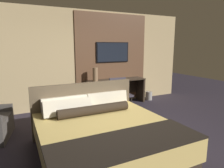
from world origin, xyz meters
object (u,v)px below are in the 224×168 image
Objects in this scene: waste_bin at (149,96)px; desk at (116,87)px; book at (115,79)px; vase_tall at (95,74)px; desk_chair at (119,91)px; bed at (104,135)px; tv at (113,52)px.

desk is at bearing 175.13° from waste_bin.
waste_bin is at bearing -4.09° from book.
vase_tall is at bearing -174.85° from desk.
waste_bin is (1.22, -0.09, -0.65)m from book.
desk is 1.27m from waste_bin.
desk_chair is at bearing -158.96° from waste_bin.
tv reaches higher than bed.
desk is 0.83m from vase_tall.
book is (1.53, 2.56, 0.46)m from bed.
bed is 2.39× the size of desk_chair.
desk is at bearing 5.15° from vase_tall.
desk is 1.08m from tv.
bed is at bearing -108.73° from vase_tall.
tv is at bearing 90.00° from desk.
desk is at bearing 59.04° from bed.
tv reaches higher than desk.
bed is at bearing -119.12° from tv.
desk is 7.16× the size of book.
bed is 7.75× the size of waste_bin.
book is at bearing 3.94° from vase_tall.
vase_tall is (-0.69, -0.26, -0.62)m from tv.
waste_bin is (1.41, 0.54, -0.41)m from desk_chair.
waste_bin is at bearing -1.21° from vase_tall.
bed reaches higher than desk_chair.
vase_tall reaches higher than bed.
desk_chair is 3.50× the size of book.
tv reaches higher than desk_chair.
desk is 4.66× the size of vase_tall.
vase_tall is (-0.69, -0.06, 0.45)m from desk.
desk_chair reaches higher than waste_bin.
tv reaches higher than vase_tall.
tv is at bearing 86.74° from book.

